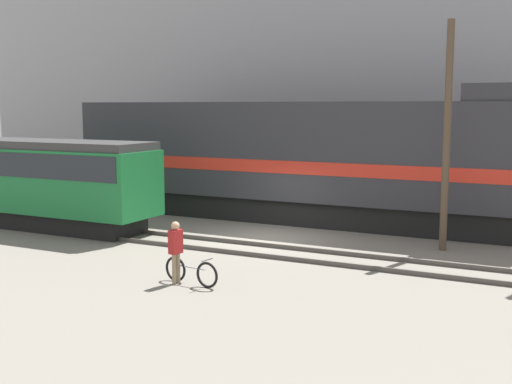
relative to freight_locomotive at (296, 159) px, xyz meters
The scene contains 9 objects.
ground_plane 4.61m from the freight_locomotive, 83.99° to the right, with size 120.00×120.00×0.00m, color slate.
track_near 6.30m from the freight_locomotive, 86.02° to the right, with size 60.00×1.51×0.14m.
track_far 2.51m from the freight_locomotive, ahead, with size 60.00×1.51×0.14m.
building_backdrop 10.02m from the freight_locomotive, 87.36° to the left, with size 47.24×6.00×14.82m.
freight_locomotive is the anchor object (origin of this frame).
streetcar 10.08m from the freight_locomotive, 144.92° to the right, with size 9.75×2.54×3.40m.
bicycle 10.40m from the freight_locomotive, 82.62° to the right, with size 1.77×0.45×0.76m.
person 10.32m from the freight_locomotive, 84.96° to the right, with size 0.27×0.39×1.68m.
utility_pole_left 7.18m from the freight_locomotive, 24.09° to the right, with size 0.24×0.24×7.40m.
Camera 1 is at (9.84, -20.21, 4.69)m, focal length 45.00 mm.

